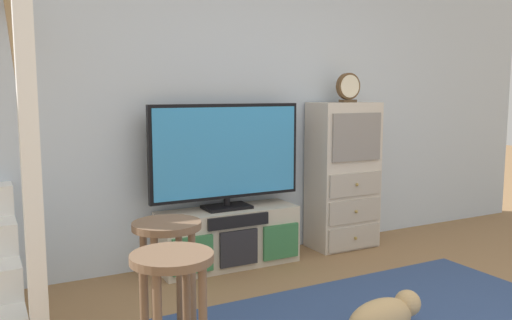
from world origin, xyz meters
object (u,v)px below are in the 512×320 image
object	(u,v)px
desk_clock	(348,88)
bar_stool_near	(173,296)
side_cabinet	(343,176)
dog	(384,317)
bar_stool_far	(167,258)
television	(227,154)
media_console	(228,237)

from	to	relation	value
desk_clock	bar_stool_near	xyz separation A→B (m)	(-2.14, -1.64, -0.86)
side_cabinet	dog	xyz separation A→B (m)	(-0.85, -1.51, -0.51)
side_cabinet	dog	distance (m)	1.81
side_cabinet	bar_stool_far	world-z (taller)	side_cabinet
television	bar_stool_far	size ratio (longest dim) A/B	1.72
desk_clock	dog	bearing A→B (deg)	-120.35
side_cabinet	dog	bearing A→B (deg)	-119.47
bar_stool_far	television	bearing A→B (deg)	53.91
media_console	dog	bearing A→B (deg)	-80.45
television	desk_clock	world-z (taller)	desk_clock
media_console	desk_clock	bearing A→B (deg)	-0.24
side_cabinet	desk_clock	world-z (taller)	desk_clock
television	dog	distance (m)	1.72
desk_clock	television	bearing A→B (deg)	178.55
television	bar_stool_near	bearing A→B (deg)	-121.26
television	desk_clock	bearing A→B (deg)	-1.45
bar_stool_far	media_console	bearing A→B (deg)	53.36
bar_stool_near	desk_clock	bearing A→B (deg)	37.41
desk_clock	dog	size ratio (longest dim) A/B	0.46
dog	bar_stool_near	bearing A→B (deg)	-173.66
bar_stool_near	dog	distance (m)	1.33
television	side_cabinet	world-z (taller)	same
bar_stool_near	television	bearing A→B (deg)	58.74
television	bar_stool_far	xyz separation A→B (m)	(-0.88, -1.21, -0.35)
media_console	bar_stool_far	size ratio (longest dim) A/B	1.53
media_console	television	size ratio (longest dim) A/B	0.89
television	desk_clock	xyz separation A→B (m)	(1.13, -0.03, 0.51)
media_console	bar_stool_far	bearing A→B (deg)	-126.64
desk_clock	bar_stool_near	bearing A→B (deg)	-142.59
desk_clock	bar_stool_far	size ratio (longest dim) A/B	0.35
bar_stool_near	dog	size ratio (longest dim) A/B	1.29
desk_clock	bar_stool_near	world-z (taller)	desk_clock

